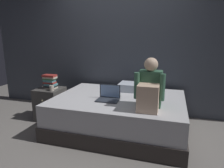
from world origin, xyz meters
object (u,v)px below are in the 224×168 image
(bed, at_px, (119,113))
(laptop, at_px, (109,96))
(person_sitting, at_px, (150,89))
(book_stack, at_px, (50,82))
(nightstand, at_px, (50,104))
(mug, at_px, (52,88))
(pillow, at_px, (136,87))

(bed, bearing_deg, laptop, -120.58)
(person_sitting, height_order, laptop, person_sitting)
(bed, height_order, book_stack, book_stack)
(nightstand, height_order, person_sitting, person_sitting)
(nightstand, xyz_separation_m, mug, (0.13, -0.12, 0.33))
(pillow, relative_size, mug, 6.22)
(nightstand, distance_m, person_sitting, 1.91)
(person_sitting, bearing_deg, pillow, 112.02)
(laptop, distance_m, mug, 1.07)
(person_sitting, bearing_deg, bed, 144.94)
(laptop, bearing_deg, person_sitting, -14.66)
(person_sitting, distance_m, mug, 1.70)
(bed, bearing_deg, mug, -177.59)
(pillow, height_order, mug, pillow)
(person_sitting, distance_m, pillow, 0.88)
(bed, distance_m, pillow, 0.59)
(book_stack, bearing_deg, pillow, 14.38)
(nightstand, xyz_separation_m, book_stack, (0.02, 0.01, 0.41))
(nightstand, relative_size, pillow, 1.00)
(book_stack, height_order, mug, book_stack)
(book_stack, bearing_deg, nightstand, -162.19)
(laptop, distance_m, pillow, 0.70)
(nightstand, relative_size, laptop, 1.75)
(person_sitting, height_order, mug, person_sitting)
(pillow, xyz_separation_m, mug, (-1.34, -0.50, 0.00))
(bed, bearing_deg, pillow, 68.86)
(bed, relative_size, person_sitting, 3.05)
(person_sitting, relative_size, laptop, 2.05)
(nightstand, distance_m, mug, 0.37)
(book_stack, bearing_deg, bed, -3.48)
(nightstand, bearing_deg, pillow, 14.43)
(nightstand, relative_size, mug, 6.23)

